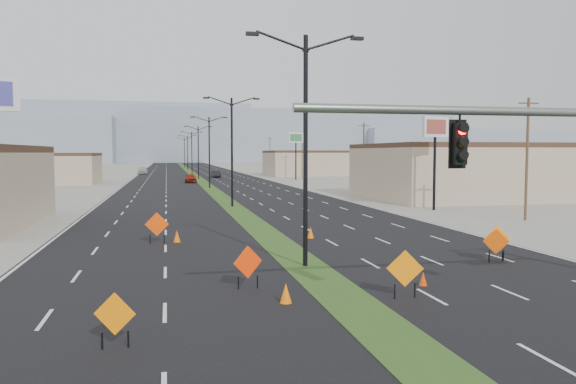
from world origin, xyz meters
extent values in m
plane|color=gray|center=(0.00, 0.00, 0.00)|extent=(600.00, 600.00, 0.00)
cube|color=black|center=(0.00, 100.00, 0.00)|extent=(25.00, 400.00, 0.02)
cube|color=#2A4E1C|center=(0.00, 100.00, 0.00)|extent=(2.00, 400.00, 0.04)
cube|color=tan|center=(34.00, 45.00, 2.75)|extent=(36.00, 18.00, 5.50)
cube|color=tan|center=(38.00, 110.00, 2.50)|extent=(44.00, 16.00, 5.00)
cube|color=#8692A6|center=(40.00, 300.00, 14.00)|extent=(220.00, 50.00, 28.00)
cube|color=#8692A6|center=(180.00, 290.00, 9.00)|extent=(160.00, 50.00, 18.00)
cube|color=#8692A6|center=(-30.00, 320.00, 16.00)|extent=(140.00, 50.00, 32.00)
cylinder|color=slate|center=(5.20, 2.00, 6.10)|extent=(16.00, 0.24, 0.24)
cube|color=black|center=(1.70, 2.00, 5.22)|extent=(0.50, 0.28, 1.30)
sphere|color=#FF0C05|center=(1.70, 1.84, 5.57)|extent=(0.22, 0.22, 0.22)
cylinder|color=black|center=(0.00, 12.00, 5.00)|extent=(0.20, 0.20, 10.00)
cube|color=black|center=(-2.30, 12.00, 9.95)|extent=(0.55, 0.24, 0.14)
cube|color=black|center=(2.30, 12.00, 9.95)|extent=(0.55, 0.24, 0.14)
cylinder|color=black|center=(0.00, 40.00, 5.00)|extent=(0.20, 0.20, 10.00)
cube|color=black|center=(-2.30, 40.00, 9.95)|extent=(0.55, 0.24, 0.14)
cube|color=black|center=(2.30, 40.00, 9.95)|extent=(0.55, 0.24, 0.14)
cylinder|color=black|center=(0.00, 68.00, 5.00)|extent=(0.20, 0.20, 10.00)
cube|color=black|center=(-2.30, 68.00, 9.95)|extent=(0.55, 0.24, 0.14)
cube|color=black|center=(2.30, 68.00, 9.95)|extent=(0.55, 0.24, 0.14)
cylinder|color=black|center=(0.00, 96.00, 5.00)|extent=(0.20, 0.20, 10.00)
cube|color=black|center=(-2.30, 96.00, 9.95)|extent=(0.55, 0.24, 0.14)
cube|color=black|center=(2.30, 96.00, 9.95)|extent=(0.55, 0.24, 0.14)
cylinder|color=black|center=(0.00, 124.00, 5.00)|extent=(0.20, 0.20, 10.00)
cube|color=black|center=(-2.30, 124.00, 9.95)|extent=(0.55, 0.24, 0.14)
cube|color=black|center=(2.30, 124.00, 9.95)|extent=(0.55, 0.24, 0.14)
cylinder|color=black|center=(0.00, 152.00, 5.00)|extent=(0.20, 0.20, 10.00)
cube|color=black|center=(-2.30, 152.00, 9.95)|extent=(0.55, 0.24, 0.14)
cube|color=black|center=(2.30, 152.00, 9.95)|extent=(0.55, 0.24, 0.14)
cylinder|color=black|center=(0.00, 180.00, 5.00)|extent=(0.20, 0.20, 10.00)
cube|color=black|center=(-2.30, 180.00, 9.95)|extent=(0.55, 0.24, 0.14)
cube|color=black|center=(2.30, 180.00, 9.95)|extent=(0.55, 0.24, 0.14)
cylinder|color=#4C3823|center=(20.00, 25.00, 4.50)|extent=(0.20, 0.20, 9.00)
cube|color=#4C3823|center=(20.00, 25.00, 8.60)|extent=(1.60, 0.10, 0.10)
cylinder|color=#4C3823|center=(20.00, 60.00, 4.50)|extent=(0.20, 0.20, 9.00)
cube|color=#4C3823|center=(20.00, 60.00, 8.60)|extent=(1.60, 0.10, 0.10)
cylinder|color=#4C3823|center=(20.00, 95.00, 4.50)|extent=(0.20, 0.20, 9.00)
cube|color=#4C3823|center=(20.00, 95.00, 8.60)|extent=(1.60, 0.10, 0.10)
cylinder|color=#4C3823|center=(20.00, 130.00, 4.50)|extent=(0.20, 0.20, 9.00)
cube|color=#4C3823|center=(20.00, 130.00, 8.60)|extent=(1.60, 0.10, 0.10)
imported|color=maroon|center=(-2.00, 83.66, 0.77)|extent=(1.89, 4.56, 1.54)
imported|color=black|center=(3.75, 101.98, 0.70)|extent=(1.84, 4.34, 1.39)
imported|color=#AAADB4|center=(-11.45, 123.87, 0.78)|extent=(2.26, 5.41, 1.56)
cube|color=orange|center=(-7.22, 3.00, 0.91)|extent=(1.06, 0.36, 1.09)
cylinder|color=black|center=(-7.54, 3.00, 0.23)|extent=(0.05, 0.05, 0.46)
cylinder|color=black|center=(-6.90, 3.00, 0.23)|extent=(0.05, 0.05, 0.46)
cube|color=#FF3605|center=(-3.03, 8.53, 1.00)|extent=(1.12, 0.52, 1.21)
cylinder|color=black|center=(-3.38, 8.53, 0.25)|extent=(0.05, 0.05, 0.50)
cylinder|color=black|center=(-2.68, 8.53, 0.25)|extent=(0.05, 0.05, 0.50)
cube|color=#F04305|center=(-6.45, 19.77, 1.08)|extent=(1.30, 0.16, 1.30)
cylinder|color=black|center=(-6.83, 19.77, 0.27)|extent=(0.05, 0.05, 0.54)
cylinder|color=black|center=(-6.07, 19.77, 0.27)|extent=(0.05, 0.05, 0.54)
cube|color=orange|center=(2.03, 6.04, 1.05)|extent=(1.23, 0.36, 1.26)
cylinder|color=black|center=(1.66, 6.04, 0.26)|extent=(0.05, 0.05, 0.53)
cylinder|color=black|center=(2.40, 6.04, 0.26)|extent=(0.05, 0.05, 0.53)
cube|color=#D94804|center=(8.72, 11.11, 0.97)|extent=(1.10, 0.45, 1.16)
cylinder|color=black|center=(8.38, 11.11, 0.24)|extent=(0.05, 0.05, 0.48)
cylinder|color=black|center=(9.06, 11.11, 0.24)|extent=(0.05, 0.05, 0.48)
cube|color=orange|center=(8.92, 11.37, 1.05)|extent=(1.26, 0.08, 1.26)
cylinder|color=black|center=(8.56, 11.37, 0.26)|extent=(0.05, 0.05, 0.52)
cylinder|color=black|center=(9.29, 11.37, 0.26)|extent=(0.05, 0.05, 0.52)
cone|color=orange|center=(-2.08, 6.31, 0.34)|extent=(0.52, 0.52, 0.68)
cone|color=#D63E04|center=(3.46, 7.62, 0.27)|extent=(0.36, 0.36, 0.54)
cone|color=#FA6705|center=(2.28, 19.88, 0.34)|extent=(0.53, 0.53, 0.67)
cone|color=#E75E04|center=(-5.38, 20.02, 0.34)|extent=(0.52, 0.52, 0.69)
cylinder|color=black|center=(16.92, 33.43, 3.35)|extent=(0.24, 0.24, 6.71)
cube|color=white|center=(16.92, 33.43, 7.24)|extent=(2.65, 1.01, 1.76)
cube|color=#983E32|center=(16.92, 33.23, 7.24)|extent=(2.06, 0.59, 1.24)
cylinder|color=black|center=(17.45, 89.43, 3.61)|extent=(0.24, 0.24, 7.22)
cube|color=white|center=(17.45, 89.43, 7.79)|extent=(2.87, 0.55, 1.90)
cube|color=#327F49|center=(17.45, 89.23, 7.79)|extent=(2.28, 0.21, 1.33)
camera|label=1|loc=(-5.87, -11.58, 4.99)|focal=35.00mm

